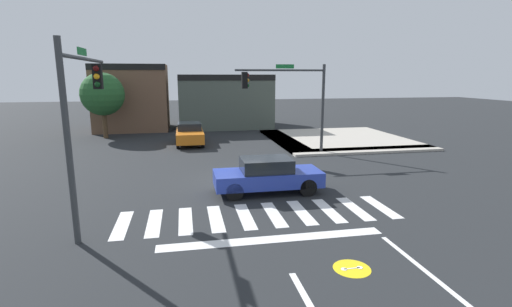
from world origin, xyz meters
name	(u,v)px	position (x,y,z in m)	size (l,w,h in m)	color
ground_plane	(240,181)	(0.00, 0.00, 0.00)	(120.00, 120.00, 0.00)	#232628
crosswalk_near	(260,215)	(0.00, -4.50, 0.00)	(9.62, 2.47, 0.01)	silver
bike_detector_marking	(352,268)	(1.55, -8.56, 0.00)	(0.95, 0.95, 0.01)	yellow
curb_corner_northeast	(334,140)	(8.49, 9.42, 0.07)	(10.00, 10.60, 0.15)	#B2AA9E
storefront_row	(188,99)	(-2.02, 19.06, 2.64)	(15.59, 6.75, 5.75)	brown
traffic_signal_northeast	(289,92)	(3.76, 5.25, 3.84)	(5.50, 0.32, 5.46)	#383A3D
traffic_signal_southwest	(83,100)	(-5.63, -3.64, 4.01)	(0.32, 5.58, 5.80)	#383A3D
car_orange	(190,133)	(-2.10, 10.09, 0.76)	(1.85, 4.20, 1.48)	orange
car_blue	(267,175)	(0.83, -2.01, 0.75)	(4.40, 1.73, 1.46)	#23389E
roadside_tree	(103,94)	(-8.50, 14.00, 3.38)	(3.27, 3.27, 5.04)	#4C3823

